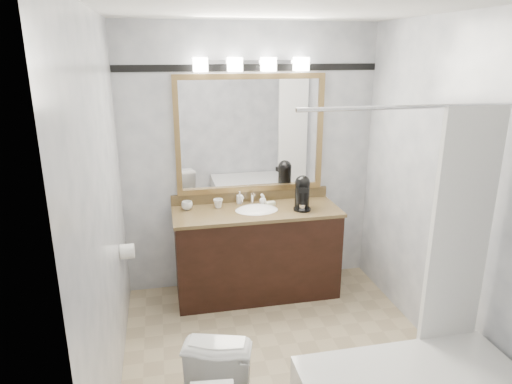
# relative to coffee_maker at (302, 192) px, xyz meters

# --- Properties ---
(room) EXTENTS (2.42, 2.62, 2.52)m
(room) POSITION_rel_coffee_maker_xyz_m (-0.42, -0.97, 0.24)
(room) COLOR tan
(room) RESTS_ON ground
(vanity) EXTENTS (1.53, 0.58, 0.97)m
(vanity) POSITION_rel_coffee_maker_xyz_m (-0.42, 0.05, -0.57)
(vanity) COLOR black
(vanity) RESTS_ON ground
(mirror) EXTENTS (1.40, 0.04, 1.10)m
(mirror) POSITION_rel_coffee_maker_xyz_m (-0.42, 0.31, 0.49)
(mirror) COLOR olive
(mirror) RESTS_ON room
(vanity_light_bar) EXTENTS (1.02, 0.14, 0.12)m
(vanity_light_bar) POSITION_rel_coffee_maker_xyz_m (-0.42, 0.26, 1.12)
(vanity_light_bar) COLOR silver
(vanity_light_bar) RESTS_ON room
(accent_stripe) EXTENTS (2.40, 0.01, 0.06)m
(accent_stripe) POSITION_rel_coffee_maker_xyz_m (-0.42, 0.32, 1.09)
(accent_stripe) COLOR black
(accent_stripe) RESTS_ON room
(tp_roll) EXTENTS (0.11, 0.12, 0.12)m
(tp_roll) POSITION_rel_coffee_maker_xyz_m (-1.56, -0.30, -0.31)
(tp_roll) COLOR white
(tp_roll) RESTS_ON room
(coffee_maker) EXTENTS (0.16, 0.20, 0.31)m
(coffee_maker) POSITION_rel_coffee_maker_xyz_m (0.00, 0.00, 0.00)
(coffee_maker) COLOR black
(coffee_maker) RESTS_ON vanity
(cup_left) EXTENTS (0.13, 0.13, 0.08)m
(cup_left) POSITION_rel_coffee_maker_xyz_m (-1.04, 0.18, -0.12)
(cup_left) COLOR white
(cup_left) RESTS_ON vanity
(cup_right) EXTENTS (0.11, 0.11, 0.08)m
(cup_right) POSITION_rel_coffee_maker_xyz_m (-0.75, 0.18, -0.12)
(cup_right) COLOR white
(cup_right) RESTS_ON vanity
(soap_bottle_a) EXTENTS (0.06, 0.06, 0.12)m
(soap_bottle_a) POSITION_rel_coffee_maker_xyz_m (-0.54, 0.27, -0.10)
(soap_bottle_a) COLOR white
(soap_bottle_a) RESTS_ON vanity
(soap_bottle_b) EXTENTS (0.08, 0.08, 0.08)m
(soap_bottle_b) POSITION_rel_coffee_maker_xyz_m (-0.32, 0.21, -0.12)
(soap_bottle_b) COLOR white
(soap_bottle_b) RESTS_ON vanity
(soap_bar) EXTENTS (0.09, 0.07, 0.03)m
(soap_bar) POSITION_rel_coffee_maker_xyz_m (-0.26, 0.17, -0.15)
(soap_bar) COLOR beige
(soap_bar) RESTS_ON vanity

